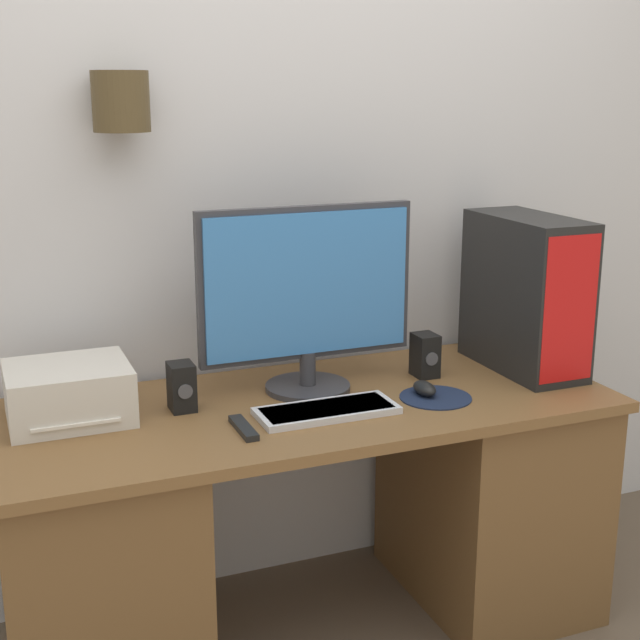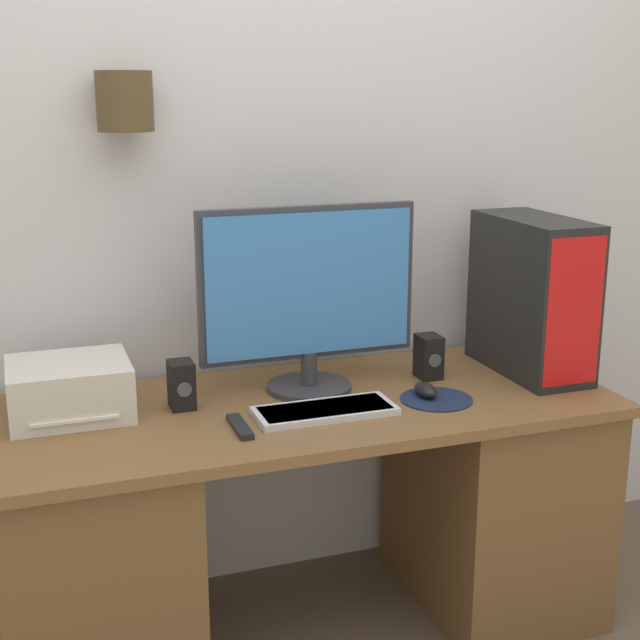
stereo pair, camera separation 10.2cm
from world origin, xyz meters
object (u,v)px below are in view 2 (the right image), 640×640
(speaker_left, at_px, (181,385))
(monitor, at_px, (308,293))
(mouse, at_px, (425,390))
(printer, at_px, (70,389))
(keyboard, at_px, (325,410))
(remote_control, at_px, (240,427))
(speaker_right, at_px, (429,357))
(computer_tower, at_px, (532,296))

(speaker_left, bearing_deg, monitor, 4.38)
(mouse, bearing_deg, printer, 168.57)
(keyboard, height_order, remote_control, keyboard)
(speaker_left, height_order, remote_control, speaker_left)
(speaker_right, bearing_deg, computer_tower, -7.56)
(printer, height_order, speaker_right, printer)
(printer, xyz_separation_m, remote_control, (0.39, -0.25, -0.06))
(monitor, relative_size, speaker_left, 4.80)
(keyboard, xyz_separation_m, mouse, (0.30, 0.03, 0.01))
(keyboard, relative_size, remote_control, 2.38)
(monitor, xyz_separation_m, keyboard, (-0.02, -0.20, -0.27))
(keyboard, bearing_deg, mouse, 4.99)
(computer_tower, bearing_deg, keyboard, -168.61)
(keyboard, bearing_deg, computer_tower, 11.39)
(remote_control, bearing_deg, computer_tower, 10.43)
(computer_tower, relative_size, remote_control, 2.97)
(mouse, bearing_deg, monitor, 148.07)
(keyboard, bearing_deg, remote_control, -172.46)
(speaker_left, relative_size, remote_control, 0.82)
(mouse, relative_size, printer, 0.30)
(monitor, height_order, computer_tower, monitor)
(speaker_right, xyz_separation_m, remote_control, (-0.62, -0.21, -0.06))
(mouse, height_order, printer, printer)
(monitor, distance_m, mouse, 0.42)
(monitor, distance_m, computer_tower, 0.68)
(mouse, height_order, computer_tower, computer_tower)
(speaker_left, bearing_deg, speaker_right, 0.78)
(monitor, xyz_separation_m, speaker_left, (-0.37, -0.03, -0.22))
(computer_tower, bearing_deg, remote_control, -169.57)
(remote_control, bearing_deg, keyboard, 7.54)
(keyboard, height_order, speaker_right, speaker_right)
(monitor, bearing_deg, speaker_left, -175.62)
(mouse, bearing_deg, speaker_right, 61.42)
(monitor, height_order, speaker_right, monitor)
(monitor, height_order, remote_control, monitor)
(speaker_right, distance_m, remote_control, 0.66)
(keyboard, bearing_deg, printer, 161.11)
(printer, bearing_deg, computer_tower, -3.15)
(monitor, distance_m, remote_control, 0.44)
(mouse, xyz_separation_m, printer, (-0.93, 0.19, 0.05))
(mouse, distance_m, computer_tower, 0.46)
(printer, height_order, speaker_left, printer)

